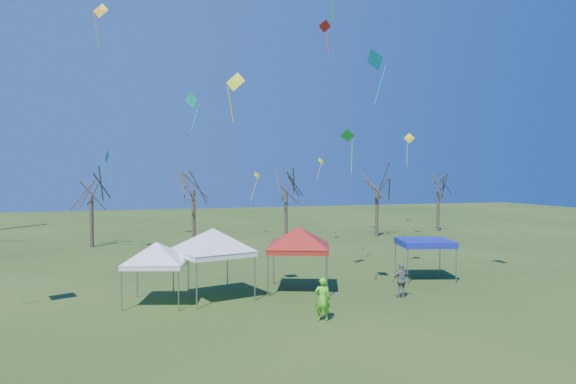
% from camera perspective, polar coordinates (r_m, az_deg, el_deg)
% --- Properties ---
extents(ground, '(140.00, 140.00, 0.00)m').
position_cam_1_polar(ground, '(23.27, 3.76, -13.13)').
color(ground, '#264616').
rests_on(ground, ground).
extents(tree_1, '(3.42, 3.42, 7.54)m').
position_cam_1_polar(tree_1, '(45.57, -21.04, 1.51)').
color(tree_1, '#3D2D21').
rests_on(tree_1, ground).
extents(tree_2, '(3.71, 3.71, 8.18)m').
position_cam_1_polar(tree_2, '(45.63, -10.47, 2.24)').
color(tree_2, '#3D2D21').
rests_on(tree_2, ground).
extents(tree_3, '(3.59, 3.59, 7.91)m').
position_cam_1_polar(tree_3, '(47.14, -0.24, 2.01)').
color(tree_3, '#3D2D21').
rests_on(tree_3, ground).
extents(tree_4, '(3.58, 3.58, 7.89)m').
position_cam_1_polar(tree_4, '(50.73, 9.87, 1.95)').
color(tree_4, '#3D2D21').
rests_on(tree_4, ground).
extents(tree_5, '(3.39, 3.39, 7.46)m').
position_cam_1_polar(tree_5, '(56.83, 16.37, 1.57)').
color(tree_5, '#3D2D21').
rests_on(tree_5, ground).
extents(tent_white_west, '(3.65, 3.65, 3.36)m').
position_cam_1_polar(tent_white_west, '(24.80, -14.42, -5.86)').
color(tent_white_west, gray).
rests_on(tent_white_west, ground).
extents(tent_white_mid, '(4.36, 4.36, 3.97)m').
position_cam_1_polar(tent_white_mid, '(25.28, -8.33, -4.53)').
color(tent_white_mid, gray).
rests_on(tent_white_mid, ground).
extents(tent_red, '(4.08, 4.08, 3.87)m').
position_cam_1_polar(tent_red, '(26.69, 1.20, -4.34)').
color(tent_red, gray).
rests_on(tent_red, ground).
extents(tent_blue, '(3.59, 3.59, 2.29)m').
position_cam_1_polar(tent_blue, '(30.81, 14.95, -5.47)').
color(tent_blue, gray).
rests_on(tent_blue, ground).
extents(person_grey, '(1.00, 0.43, 1.69)m').
position_cam_1_polar(person_grey, '(26.17, 12.51, -9.56)').
color(person_grey, slate).
rests_on(person_grey, ground).
extents(person_green, '(0.76, 0.63, 1.80)m').
position_cam_1_polar(person_green, '(21.72, 3.86, -11.78)').
color(person_green, '#5AD922').
rests_on(person_green, ground).
extents(kite_12, '(1.02, 0.72, 3.21)m').
position_cam_1_polar(kite_12, '(49.65, 13.33, 5.77)').
color(kite_12, yellow).
rests_on(kite_12, ground).
extents(kite_2, '(1.49, 1.22, 3.53)m').
position_cam_1_polar(kite_2, '(46.62, -20.14, 18.40)').
color(kite_2, yellow).
rests_on(kite_2, ground).
extents(kite_13, '(0.81, 1.16, 2.90)m').
position_cam_1_polar(kite_13, '(41.82, -19.52, 3.66)').
color(kite_13, '#0B99AD').
rests_on(kite_13, ground).
extents(kite_17, '(1.14, 1.01, 2.98)m').
position_cam_1_polar(kite_17, '(34.00, 6.67, 6.15)').
color(kite_17, green).
rests_on(kite_17, ground).
extents(kite_11, '(1.04, 1.26, 2.72)m').
position_cam_1_polar(kite_11, '(37.08, -10.63, 9.97)').
color(kite_11, '#0ED6A9').
rests_on(kite_11, ground).
extents(kite_1, '(1.06, 1.05, 2.33)m').
position_cam_1_polar(kite_1, '(24.29, -5.92, 12.06)').
color(kite_1, '#D4EE19').
rests_on(kite_1, ground).
extents(kite_19, '(0.89, 0.79, 1.99)m').
position_cam_1_polar(kite_19, '(44.58, 3.68, 3.41)').
color(kite_19, gold).
rests_on(kite_19, ground).
extents(kite_18, '(0.83, 0.49, 2.10)m').
position_cam_1_polar(kite_18, '(33.42, 4.12, 17.84)').
color(kite_18, red).
rests_on(kite_18, ground).
extents(kite_27, '(0.83, 1.20, 2.73)m').
position_cam_1_polar(kite_27, '(25.09, 9.71, 14.23)').
color(kite_27, '#0B8BA9').
rests_on(kite_27, ground).
extents(kite_22, '(0.97, 0.93, 2.55)m').
position_cam_1_polar(kite_22, '(43.59, -3.48, 1.74)').
color(kite_22, yellow).
rests_on(kite_22, ground).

